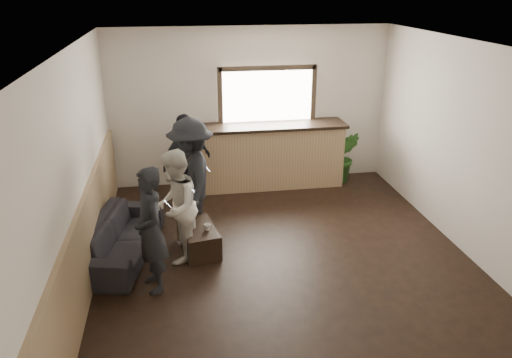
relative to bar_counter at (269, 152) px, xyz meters
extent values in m
cube|color=black|center=(-0.30, -2.70, -0.64)|extent=(5.00, 6.00, 0.01)
cube|color=silver|center=(-0.30, -2.70, 2.16)|extent=(5.00, 6.00, 0.01)
cube|color=beige|center=(-0.30, 0.30, 0.76)|extent=(5.00, 0.01, 2.80)
cube|color=beige|center=(-0.30, -5.70, 0.76)|extent=(5.00, 0.01, 2.80)
cube|color=beige|center=(-2.80, -2.70, 0.76)|extent=(0.01, 6.00, 2.80)
cube|color=beige|center=(2.20, -2.70, 0.76)|extent=(0.01, 6.00, 2.80)
cube|color=#9B7D57|center=(-2.77, -2.70, -0.09)|extent=(0.06, 5.90, 1.10)
cube|color=tan|center=(0.00, -0.02, -0.09)|extent=(2.60, 0.60, 1.10)
cube|color=black|center=(0.00, -0.02, 0.48)|extent=(2.70, 0.68, 0.05)
cube|color=white|center=(0.00, 0.26, 0.96)|extent=(1.60, 0.06, 0.90)
cube|color=#3F3326|center=(0.00, 0.23, 1.45)|extent=(1.72, 0.08, 0.08)
cube|color=#3F3326|center=(-0.84, 0.23, 0.96)|extent=(0.08, 0.08, 1.06)
cube|color=#3F3326|center=(0.84, 0.23, 0.96)|extent=(0.08, 0.08, 1.06)
imported|color=black|center=(-2.45, -2.18, -0.37)|extent=(1.13, 2.00, 0.55)
cube|color=black|center=(-1.41, -2.21, -0.46)|extent=(0.59, 0.87, 0.36)
imported|color=silver|center=(-1.52, -2.03, -0.23)|extent=(0.18, 0.18, 0.10)
imported|color=silver|center=(-1.29, -2.31, -0.24)|extent=(0.13, 0.13, 0.09)
imported|color=#2D6623|center=(1.40, -0.05, -0.16)|extent=(0.57, 0.48, 0.96)
imported|color=black|center=(-2.00, -3.03, 0.14)|extent=(0.53, 0.65, 1.55)
cube|color=black|center=(-1.79, -2.96, 0.45)|extent=(0.11, 0.10, 0.12)
cube|color=white|center=(-1.79, -2.96, 0.45)|extent=(0.09, 0.08, 0.11)
imported|color=silver|center=(-1.70, -2.37, 0.12)|extent=(0.71, 0.84, 1.53)
cube|color=black|center=(-1.48, -2.42, 0.40)|extent=(0.10, 0.09, 0.12)
cube|color=white|center=(-1.48, -2.42, 0.40)|extent=(0.09, 0.08, 0.11)
imported|color=black|center=(-1.45, -1.68, 0.23)|extent=(0.70, 1.16, 1.75)
cube|color=black|center=(-1.23, -1.67, 0.38)|extent=(0.09, 0.08, 0.12)
cube|color=white|center=(-1.23, -1.67, 0.38)|extent=(0.08, 0.07, 0.11)
imported|color=black|center=(-1.48, -0.71, 0.15)|extent=(0.97, 0.85, 1.57)
cube|color=black|center=(-1.35, -0.88, 0.75)|extent=(0.11, 0.12, 0.12)
cube|color=white|center=(-1.35, -0.89, 0.75)|extent=(0.10, 0.10, 0.11)
camera|label=1|loc=(-1.63, -8.36, 2.86)|focal=35.00mm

